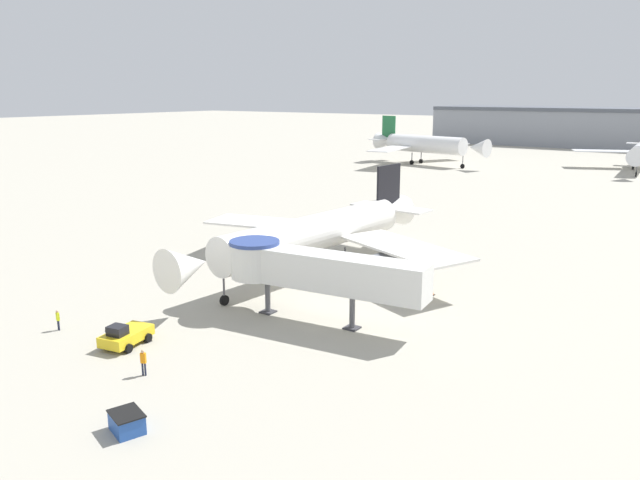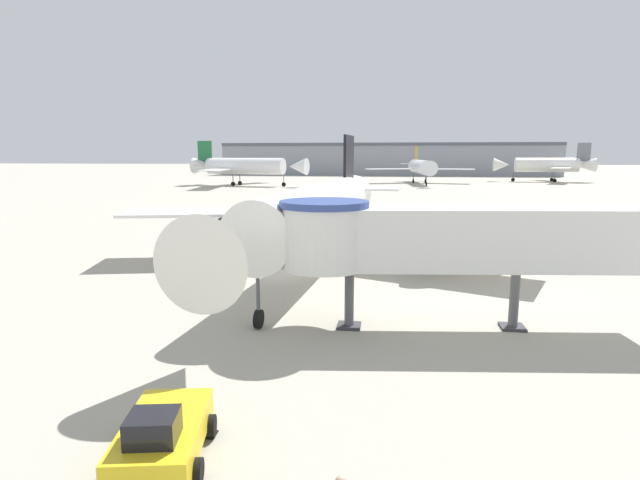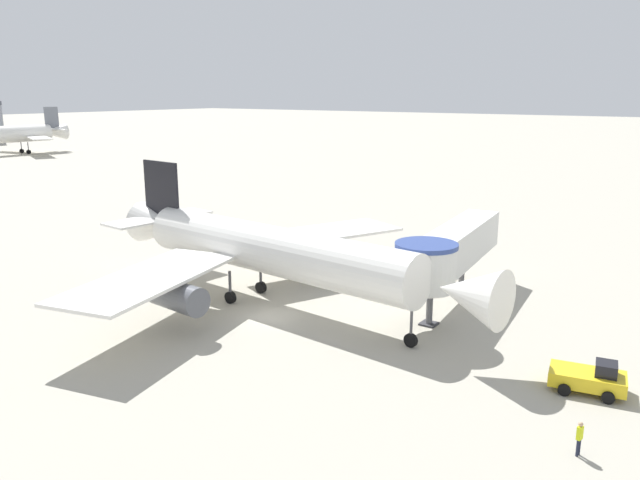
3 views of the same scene
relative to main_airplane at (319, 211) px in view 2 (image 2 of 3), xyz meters
name	(u,v)px [view 2 (image 2 of 3)]	position (x,y,z in m)	size (l,w,h in m)	color
ground_plane	(287,274)	(-1.91, -1.89, -4.15)	(800.00, 800.00, 0.00)	#A8A393
main_airplane	(319,211)	(0.00, 0.00, 0.00)	(32.06, 33.76, 9.81)	white
jet_bridge	(436,238)	(7.00, -11.34, 0.16)	(16.85, 5.03, 5.98)	silver
pushback_tug_yellow	(162,435)	(-0.93, -22.94, -3.39)	(2.85, 4.12, 1.76)	yellow
traffic_cone_near_nose	(208,423)	(-0.21, -21.56, -3.78)	(0.46, 0.46, 0.77)	black
traffic_cone_starboard_wing	(498,269)	(12.30, 0.11, -3.77)	(0.48, 0.48, 0.80)	black
background_jet_green_tail	(243,166)	(-33.27, 93.56, 0.97)	(32.78, 36.82, 11.72)	white
background_jet_gray_tail	(548,165)	(51.93, 124.91, 0.90)	(28.90, 28.72, 11.56)	white
background_jet_gold_tail	(421,167)	(13.54, 110.30, 0.54)	(31.37, 32.95, 10.67)	silver
terminal_building	(386,159)	(3.33, 173.11, 2.20)	(130.43, 24.53, 12.68)	gray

